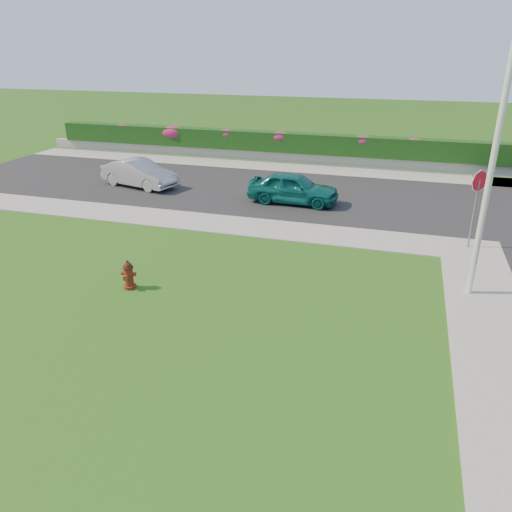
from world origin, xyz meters
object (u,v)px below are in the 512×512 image
(fire_hydrant, at_px, (129,275))
(sedan_silver, at_px, (139,173))
(utility_pole, at_px, (490,177))
(sedan_teal, at_px, (293,188))
(stop_sign, at_px, (478,190))

(fire_hydrant, relative_size, sedan_silver, 0.22)
(fire_hydrant, xyz_separation_m, utility_pole, (9.21, 2.42, 2.92))
(sedan_teal, relative_size, sedan_silver, 1.00)
(utility_pole, height_order, stop_sign, utility_pole)
(sedan_silver, relative_size, utility_pole, 0.58)
(utility_pole, bearing_deg, fire_hydrant, -165.25)
(sedan_teal, height_order, stop_sign, stop_sign)
(sedan_silver, xyz_separation_m, stop_sign, (14.60, -3.82, 1.34))
(sedan_silver, height_order, utility_pole, utility_pole)
(fire_hydrant, xyz_separation_m, sedan_silver, (-5.13, 9.86, 0.28))
(fire_hydrant, distance_m, sedan_silver, 11.12)
(sedan_teal, xyz_separation_m, utility_pole, (6.61, -6.92, 2.61))
(sedan_silver, height_order, stop_sign, stop_sign)
(stop_sign, bearing_deg, fire_hydrant, -170.55)
(sedan_teal, bearing_deg, stop_sign, -113.80)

